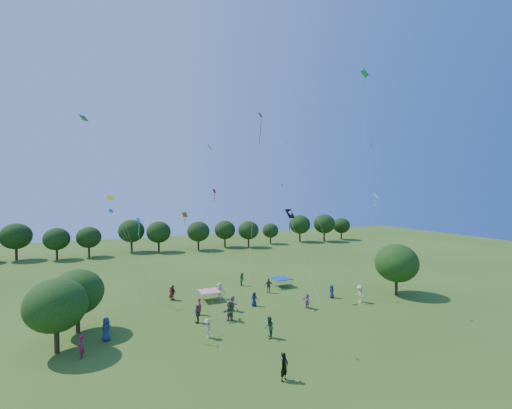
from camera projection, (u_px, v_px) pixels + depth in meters
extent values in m
plane|color=#44671E|center=(347.00, 391.00, 20.95)|extent=(160.00, 160.00, 0.00)
cylinder|color=#422B19|center=(57.00, 341.00, 25.86)|extent=(0.37, 0.37, 1.78)
ellipsoid|color=#204413|center=(56.00, 305.00, 25.77)|extent=(4.46, 4.46, 4.02)
cylinder|color=#422B19|center=(78.00, 323.00, 29.65)|extent=(0.35, 0.35, 1.71)
ellipsoid|color=#204413|center=(77.00, 292.00, 29.56)|extent=(4.35, 4.35, 3.91)
cylinder|color=#422B19|center=(396.00, 288.00, 40.74)|extent=(0.34, 0.34, 1.66)
ellipsoid|color=#204413|center=(397.00, 263.00, 40.64)|extent=(5.01, 5.01, 4.50)
cylinder|color=#422B19|center=(16.00, 254.00, 61.34)|extent=(0.44, 0.44, 2.15)
ellipsoid|color=#19350F|center=(16.00, 236.00, 61.22)|extent=(5.17, 5.17, 4.65)
cylinder|color=#422B19|center=(57.00, 255.00, 61.89)|extent=(0.38, 0.38, 1.87)
ellipsoid|color=#19350F|center=(57.00, 239.00, 61.79)|extent=(4.48, 4.48, 4.03)
cylinder|color=#422B19|center=(89.00, 252.00, 64.54)|extent=(0.38, 0.38, 1.84)
ellipsoid|color=#19350F|center=(89.00, 237.00, 64.45)|extent=(4.42, 4.42, 3.98)
cylinder|color=#422B19|center=(132.00, 247.00, 69.83)|extent=(0.44, 0.44, 2.14)
ellipsoid|color=#19350F|center=(131.00, 231.00, 69.71)|extent=(5.14, 5.14, 4.63)
cylinder|color=#422B19|center=(159.00, 247.00, 69.89)|extent=(0.42, 0.42, 2.03)
ellipsoid|color=#19350F|center=(159.00, 232.00, 69.78)|extent=(4.86, 4.86, 4.37)
cylinder|color=#422B19|center=(198.00, 246.00, 72.06)|extent=(0.40, 0.40, 1.96)
ellipsoid|color=#19350F|center=(198.00, 232.00, 71.96)|extent=(4.71, 4.71, 4.24)
cylinder|color=#422B19|center=(225.00, 243.00, 76.02)|extent=(0.39, 0.39, 1.91)
ellipsoid|color=#19350F|center=(225.00, 230.00, 75.92)|extent=(4.59, 4.59, 4.13)
cylinder|color=#422B19|center=(249.00, 243.00, 75.95)|extent=(0.39, 0.39, 1.89)
ellipsoid|color=#19350F|center=(249.00, 230.00, 75.85)|extent=(4.54, 4.54, 4.08)
cylinder|color=#422B19|center=(270.00, 241.00, 80.95)|extent=(0.33, 0.33, 1.58)
ellipsoid|color=#19350F|center=(270.00, 230.00, 80.87)|extent=(3.80, 3.80, 3.42)
cylinder|color=#422B19|center=(300.00, 237.00, 84.44)|extent=(0.44, 0.44, 2.13)
ellipsoid|color=#19350F|center=(300.00, 224.00, 84.32)|extent=(5.12, 5.12, 4.61)
cylinder|color=#422B19|center=(324.00, 237.00, 84.96)|extent=(0.45, 0.45, 2.18)
ellipsoid|color=#19350F|center=(324.00, 224.00, 84.84)|extent=(5.24, 5.24, 4.72)
cylinder|color=#422B19|center=(341.00, 236.00, 88.34)|extent=(0.37, 0.37, 1.81)
ellipsoid|color=#19350F|center=(341.00, 226.00, 88.24)|extent=(4.35, 4.35, 3.91)
cube|color=#F51C34|center=(209.00, 291.00, 38.53)|extent=(2.20, 2.20, 0.08)
cylinder|color=#999999|center=(203.00, 299.00, 37.23)|extent=(0.05, 0.05, 1.10)
cylinder|color=#999999|center=(221.00, 297.00, 38.04)|extent=(0.05, 0.05, 1.10)
cylinder|color=#999999|center=(198.00, 294.00, 39.06)|extent=(0.05, 0.05, 1.10)
cylinder|color=#999999|center=(215.00, 292.00, 39.87)|extent=(0.05, 0.05, 1.10)
cube|color=#163D95|center=(281.00, 278.00, 44.22)|extent=(2.20, 2.20, 0.08)
cylinder|color=#999999|center=(278.00, 285.00, 42.93)|extent=(0.05, 0.05, 1.10)
cylinder|color=#999999|center=(292.00, 283.00, 43.73)|extent=(0.05, 0.05, 1.10)
cylinder|color=#999999|center=(271.00, 281.00, 44.76)|extent=(0.05, 0.05, 1.10)
cylinder|color=#999999|center=(284.00, 280.00, 45.56)|extent=(0.05, 0.05, 1.10)
imported|color=black|center=(284.00, 367.00, 22.06)|extent=(0.81, 0.70, 1.82)
imported|color=navy|center=(106.00, 329.00, 28.05)|extent=(1.03, 1.02, 1.90)
imported|color=maroon|center=(200.00, 307.00, 33.95)|extent=(0.50, 0.68, 1.68)
imported|color=#285F33|center=(242.00, 279.00, 44.68)|extent=(0.49, 0.84, 1.66)
imported|color=#A9A087|center=(207.00, 329.00, 28.49)|extent=(0.65, 1.13, 1.63)
imported|color=#463A38|center=(197.00, 314.00, 31.83)|extent=(0.63, 1.07, 1.71)
imported|color=#AC648E|center=(307.00, 301.00, 35.83)|extent=(0.55, 1.49, 1.59)
imported|color=#1B1D51|center=(254.00, 299.00, 36.59)|extent=(0.81, 0.53, 1.51)
imported|color=maroon|center=(171.00, 294.00, 38.48)|extent=(0.63, 0.69, 1.55)
imported|color=#214E2F|center=(269.00, 328.00, 28.48)|extent=(0.79, 1.02, 1.82)
imported|color=#B6AF92|center=(220.00, 291.00, 39.15)|extent=(1.31, 0.89, 1.85)
imported|color=#464138|center=(269.00, 286.00, 41.46)|extent=(1.10, 0.67, 1.75)
imported|color=#92557B|center=(229.00, 311.00, 32.51)|extent=(1.75, 1.37, 1.80)
imported|color=navy|center=(332.00, 291.00, 39.47)|extent=(0.83, 0.58, 1.52)
imported|color=#9C1C42|center=(81.00, 346.00, 25.04)|extent=(0.43, 0.67, 1.78)
imported|color=#306129|center=(231.00, 311.00, 32.25)|extent=(1.03, 0.99, 1.89)
imported|color=beige|center=(360.00, 294.00, 37.80)|extent=(0.81, 1.33, 1.90)
imported|color=#39332D|center=(173.00, 293.00, 38.72)|extent=(0.85, 1.08, 1.67)
imported|color=#A86290|center=(233.00, 303.00, 35.06)|extent=(0.60, 1.53, 1.61)
cube|color=black|center=(290.00, 214.00, 38.93)|extent=(1.35, 1.13, 1.01)
cube|color=black|center=(290.00, 225.00, 39.02)|extent=(0.13, 0.27, 1.18)
sphere|color=white|center=(290.00, 213.00, 38.87)|extent=(0.37, 0.37, 0.37)
cylinder|color=white|center=(290.00, 215.00, 38.88)|extent=(0.26, 0.52, 0.33)
cylinder|color=white|center=(290.00, 215.00, 38.88)|extent=(0.26, 0.52, 0.33)
cylinder|color=beige|center=(304.00, 257.00, 36.53)|extent=(0.22, 5.68, 7.98)
cube|color=red|center=(261.00, 115.00, 42.04)|extent=(0.79, 0.76, 0.63)
cube|color=red|center=(260.00, 131.00, 42.15)|extent=(0.10, 0.64, 2.94)
cylinder|color=beige|center=(254.00, 200.00, 38.64)|extent=(4.44, 6.30, 20.11)
cube|color=#C00B3A|center=(214.00, 191.00, 44.85)|extent=(0.58, 0.53, 0.50)
cube|color=#C00B3A|center=(214.00, 198.00, 44.93)|extent=(0.09, 0.25, 1.06)
cylinder|color=beige|center=(219.00, 235.00, 44.31)|extent=(0.67, 1.92, 10.84)
cube|color=yellow|center=(110.00, 198.00, 37.60)|extent=(0.79, 0.63, 0.53)
cylinder|color=beige|center=(129.00, 245.00, 38.48)|extent=(3.81, 0.15, 10.03)
cube|color=#C1CB12|center=(210.00, 147.00, 27.86)|extent=(0.43, 0.51, 0.42)
cylinder|color=beige|center=(211.00, 235.00, 29.75)|extent=(1.07, 3.12, 14.37)
cube|color=#227A16|center=(84.00, 118.00, 32.68)|extent=(0.86, 0.88, 0.59)
cylinder|color=beige|center=(120.00, 212.00, 36.21)|extent=(6.32, 4.29, 17.68)
cube|color=#1692E1|center=(111.00, 211.00, 38.22)|extent=(0.51, 0.49, 0.41)
cylinder|color=beige|center=(129.00, 250.00, 38.81)|extent=(3.76, 0.72, 8.62)
cube|color=#AD1C91|center=(371.00, 141.00, 39.52)|extent=(0.57, 0.53, 0.34)
cube|color=#AD1C91|center=(371.00, 147.00, 39.59)|extent=(0.09, 0.19, 0.80)
cylinder|color=beige|center=(366.00, 215.00, 39.67)|extent=(1.19, 0.21, 16.60)
cube|color=white|center=(376.00, 196.00, 34.63)|extent=(0.73, 0.63, 0.47)
cube|color=white|center=(375.00, 203.00, 34.70)|extent=(0.11, 0.16, 0.65)
cylinder|color=beige|center=(368.00, 245.00, 37.15)|extent=(1.87, 4.30, 10.31)
cube|color=#0CA9C1|center=(139.00, 221.00, 28.84)|extent=(0.45, 0.56, 0.45)
cube|color=#0CA9C1|center=(139.00, 230.00, 28.91)|extent=(0.13, 0.24, 1.02)
cylinder|color=beige|center=(140.00, 272.00, 28.83)|extent=(0.04, 0.39, 8.29)
cube|color=#C84D0B|center=(185.00, 215.00, 41.48)|extent=(0.76, 0.63, 0.59)
cube|color=#C84D0B|center=(185.00, 222.00, 41.56)|extent=(0.12, 0.22, 0.94)
cylinder|color=beige|center=(187.00, 249.00, 41.51)|extent=(0.33, 0.42, 7.90)
cube|color=orange|center=(288.00, 143.00, 49.46)|extent=(0.59, 0.59, 0.36)
cylinder|color=beige|center=(313.00, 207.00, 45.29)|extent=(1.89, 10.64, 17.83)
cube|color=orange|center=(282.00, 185.00, 41.95)|extent=(0.44, 0.46, 0.35)
cylinder|color=beige|center=(279.00, 235.00, 40.45)|extent=(2.18, 2.82, 11.61)
cube|color=#198E3D|center=(365.00, 73.00, 33.36)|extent=(0.62, 0.83, 0.59)
cube|color=#198E3D|center=(364.00, 84.00, 33.45)|extent=(0.19, 0.25, 1.13)
cylinder|color=beige|center=(363.00, 190.00, 36.36)|extent=(3.43, 4.22, 22.21)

